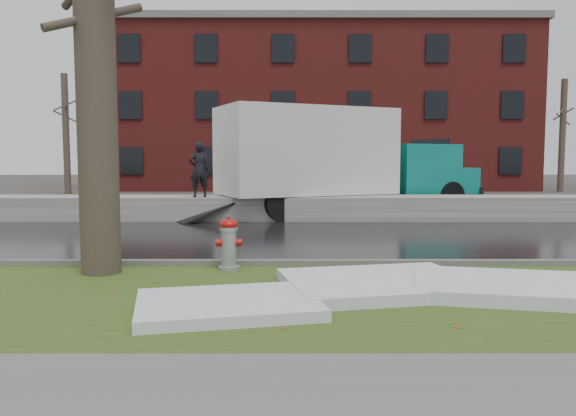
{
  "coord_description": "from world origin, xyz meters",
  "views": [
    {
      "loc": [
        0.04,
        -8.72,
        1.9
      ],
      "look_at": [
        0.05,
        1.61,
        1.0
      ],
      "focal_mm": 35.0,
      "sensor_mm": 36.0,
      "label": 1
    }
  ],
  "objects_px": {
    "tree": "(94,22)",
    "worker": "(199,169)",
    "fire_hydrant": "(229,242)",
    "box_truck": "(337,160)"
  },
  "relations": [
    {
      "from": "tree",
      "to": "box_truck",
      "type": "bearing_deg",
      "value": 64.03
    },
    {
      "from": "fire_hydrant",
      "to": "box_truck",
      "type": "distance_m",
      "value": 9.9
    },
    {
      "from": "fire_hydrant",
      "to": "tree",
      "type": "xyz_separation_m",
      "value": [
        -2.08,
        -0.22,
        3.54
      ]
    },
    {
      "from": "tree",
      "to": "worker",
      "type": "bearing_deg",
      "value": 87.23
    },
    {
      "from": "fire_hydrant",
      "to": "worker",
      "type": "distance_m",
      "value": 7.95
    },
    {
      "from": "box_truck",
      "to": "worker",
      "type": "bearing_deg",
      "value": 177.31
    },
    {
      "from": "fire_hydrant",
      "to": "worker",
      "type": "relative_size",
      "value": 0.54
    },
    {
      "from": "tree",
      "to": "fire_hydrant",
      "type": "bearing_deg",
      "value": 6.07
    },
    {
      "from": "box_truck",
      "to": "fire_hydrant",
      "type": "bearing_deg",
      "value": -130.23
    },
    {
      "from": "tree",
      "to": "box_truck",
      "type": "height_order",
      "value": "tree"
    }
  ]
}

